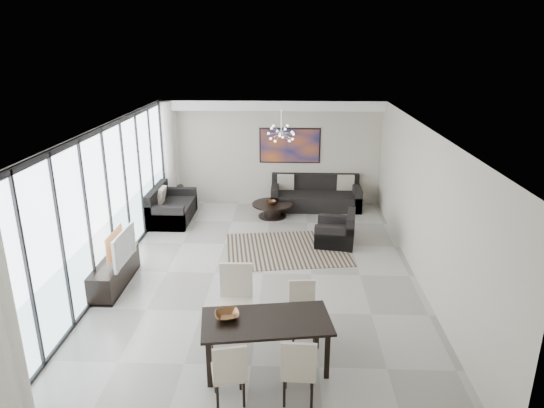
{
  "coord_description": "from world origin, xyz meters",
  "views": [
    {
      "loc": [
        0.52,
        -8.65,
        4.38
      ],
      "look_at": [
        0.16,
        0.63,
        1.25
      ],
      "focal_mm": 32.0,
      "sensor_mm": 36.0,
      "label": 1
    }
  ],
  "objects_px": {
    "coffee_table": "(272,209)",
    "television": "(119,247)",
    "tv_console": "(114,273)",
    "dining_table": "(266,326)",
    "sofa_main": "(315,197)"
  },
  "relations": [
    {
      "from": "dining_table",
      "to": "tv_console",
      "type": "bearing_deg",
      "value": 142.48
    },
    {
      "from": "tv_console",
      "to": "television",
      "type": "xyz_separation_m",
      "value": [
        0.16,
        -0.07,
        0.56
      ]
    },
    {
      "from": "dining_table",
      "to": "sofa_main",
      "type": "bearing_deg",
      "value": 81.75
    },
    {
      "from": "coffee_table",
      "to": "television",
      "type": "bearing_deg",
      "value": -124.08
    },
    {
      "from": "sofa_main",
      "to": "dining_table",
      "type": "xyz_separation_m",
      "value": [
        -1.01,
        -6.94,
        0.35
      ]
    },
    {
      "from": "dining_table",
      "to": "television",
      "type": "bearing_deg",
      "value": 141.75
    },
    {
      "from": "coffee_table",
      "to": "television",
      "type": "height_order",
      "value": "television"
    },
    {
      "from": "coffee_table",
      "to": "television",
      "type": "relative_size",
      "value": 1.0
    },
    {
      "from": "sofa_main",
      "to": "tv_console",
      "type": "bearing_deg",
      "value": -130.57
    },
    {
      "from": "tv_console",
      "to": "television",
      "type": "distance_m",
      "value": 0.58
    },
    {
      "from": "tv_console",
      "to": "dining_table",
      "type": "bearing_deg",
      "value": -37.52
    },
    {
      "from": "tv_console",
      "to": "dining_table",
      "type": "distance_m",
      "value": 3.77
    },
    {
      "from": "coffee_table",
      "to": "dining_table",
      "type": "height_order",
      "value": "dining_table"
    },
    {
      "from": "coffee_table",
      "to": "sofa_main",
      "type": "bearing_deg",
      "value": 34.01
    },
    {
      "from": "coffee_table",
      "to": "tv_console",
      "type": "xyz_separation_m",
      "value": [
        -2.82,
        -3.87,
        0.05
      ]
    }
  ]
}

